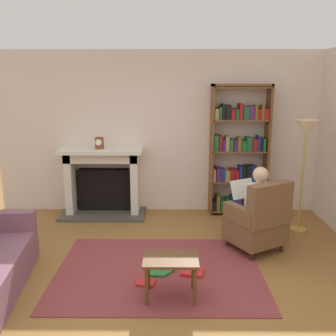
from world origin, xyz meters
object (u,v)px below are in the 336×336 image
at_px(mantel_clock, 99,143).
at_px(bookshelf, 239,153).
at_px(fireplace, 103,179).
at_px(floor_lamp, 306,138).
at_px(armchair_reading, 259,221).
at_px(side_table, 171,264).
at_px(seated_reader, 254,204).

relative_size(mantel_clock, bookshelf, 0.09).
xyz_separation_m(fireplace, floor_lamp, (3.05, -0.73, 0.81)).
height_order(fireplace, armchair_reading, fireplace).
distance_m(mantel_clock, side_table, 2.83).
distance_m(mantel_clock, armchair_reading, 2.78).
bearing_deg(armchair_reading, seated_reader, -90.00).
xyz_separation_m(bookshelf, seated_reader, (-0.03, -1.37, -0.42)).
bearing_deg(fireplace, seated_reader, -30.99).
distance_m(fireplace, bookshelf, 2.30).
relative_size(bookshelf, seated_reader, 1.90).
relative_size(bookshelf, armchair_reading, 2.23).
distance_m(mantel_clock, seated_reader, 2.63).
height_order(armchair_reading, floor_lamp, floor_lamp).
xyz_separation_m(mantel_clock, armchair_reading, (2.30, -1.34, -0.81)).
distance_m(mantel_clock, bookshelf, 2.29).
height_order(fireplace, mantel_clock, mantel_clock).
xyz_separation_m(seated_reader, floor_lamp, (0.83, 0.60, 0.79)).
bearing_deg(bookshelf, armchair_reading, -88.87).
height_order(fireplace, side_table, fireplace).
height_order(armchair_reading, seated_reader, seated_reader).
distance_m(fireplace, floor_lamp, 3.25).
bearing_deg(armchair_reading, mantel_clock, -60.07).
height_order(seated_reader, floor_lamp, floor_lamp).
distance_m(mantel_clock, floor_lamp, 3.15).
bearing_deg(bookshelf, seated_reader, -91.24).
distance_m(seated_reader, floor_lamp, 1.30).
relative_size(seated_reader, side_table, 2.04).
height_order(bookshelf, armchair_reading, bookshelf).
bearing_deg(side_table, floor_lamp, 43.28).
distance_m(bookshelf, seated_reader, 1.43).
distance_m(fireplace, mantel_clock, 0.64).
height_order(bookshelf, seated_reader, bookshelf).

